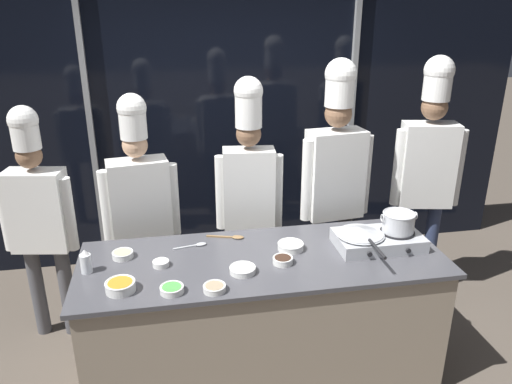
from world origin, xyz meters
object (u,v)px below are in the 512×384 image
prep_bowl_carrots (120,286)px  prep_bowl_noodles (291,246)px  chef_head (38,210)px  chef_pastry (335,171)px  frying_pan (361,232)px  serving_spoon_solid (233,237)px  prep_bowl_scallions (172,289)px  serving_spoon_slotted (196,245)px  prep_bowl_soy_glaze (283,260)px  squeeze_bottle_clear (86,262)px  chef_line (249,183)px  prep_bowl_ginger (123,254)px  chef_sous (140,200)px  prep_bowl_bean_sprouts (243,269)px  chef_apprentice (427,162)px  prep_bowl_onion (161,263)px  stock_pot (398,222)px  prep_bowl_mushrooms (214,288)px  portable_stove (378,240)px

prep_bowl_carrots → prep_bowl_noodles: bearing=16.3°
chef_head → chef_pastry: bearing=-171.3°
frying_pan → serving_spoon_solid: frying_pan is taller
prep_bowl_scallions → serving_spoon_slotted: bearing=72.2°
prep_bowl_soy_glaze → serving_spoon_solid: size_ratio=0.49×
squeeze_bottle_clear → chef_pastry: 1.90m
chef_line → prep_bowl_ginger: bearing=38.9°
chef_sous → prep_bowl_bean_sprouts: bearing=115.5°
prep_bowl_scallions → chef_apprentice: 2.35m
squeeze_bottle_clear → prep_bowl_onion: bearing=-0.5°
serving_spoon_slotted → stock_pot: bearing=-9.5°
prep_bowl_onion → prep_bowl_bean_sprouts: bearing=-19.1°
prep_bowl_noodles → chef_apprentice: (1.30, 0.69, 0.28)m
prep_bowl_soy_glaze → squeeze_bottle_clear: bearing=174.9°
chef_pastry → stock_pot: bearing=101.2°
prep_bowl_ginger → prep_bowl_bean_sprouts: bearing=-23.9°
prep_bowl_carrots → chef_pastry: size_ratio=0.08×
prep_bowl_scallions → prep_bowl_bean_sprouts: size_ratio=0.85×
prep_bowl_scallions → prep_bowl_carrots: (-0.28, 0.07, 0.01)m
stock_pot → serving_spoon_solid: size_ratio=0.92×
prep_bowl_scallions → chef_pastry: bearing=37.9°
prep_bowl_scallions → prep_bowl_soy_glaze: 0.71m
prep_bowl_soy_glaze → chef_apprentice: chef_apprentice is taller
frying_pan → chef_pastry: size_ratio=0.26×
chef_line → chef_pastry: chef_pastry is taller
squeeze_bottle_clear → prep_bowl_onion: size_ratio=1.48×
squeeze_bottle_clear → prep_bowl_noodles: 1.27m
chef_head → chef_sous: bearing=-169.0°
prep_bowl_mushrooms → prep_bowl_ginger: bearing=137.4°
chef_sous → chef_apprentice: bearing=171.6°
serving_spoon_slotted → chef_line: chef_line is taller
prep_bowl_ginger → chef_pastry: 1.67m
prep_bowl_mushrooms → prep_bowl_noodles: prep_bowl_noodles is taller
frying_pan → prep_bowl_onion: bearing=-179.9°
prep_bowl_onion → prep_bowl_noodles: (0.83, 0.07, 0.01)m
portable_stove → chef_sous: 1.72m
portable_stove → serving_spoon_solid: bearing=162.4°
prep_bowl_bean_sprouts → chef_pastry: (0.85, 0.84, 0.28)m
prep_bowl_ginger → serving_spoon_slotted: bearing=8.9°
prep_bowl_carrots → prep_bowl_mushrooms: 0.53m
prep_bowl_bean_sprouts → chef_sous: (-0.62, 0.90, 0.13)m
prep_bowl_bean_sprouts → prep_bowl_noodles: (0.35, 0.23, 0.00)m
serving_spoon_solid → frying_pan: bearing=-20.5°
prep_bowl_mushrooms → portable_stove: bearing=17.0°
chef_pastry → chef_head: bearing=-7.7°
frying_pan → squeeze_bottle_clear: 1.72m
prep_bowl_bean_sprouts → serving_spoon_slotted: bearing=122.6°
frying_pan → prep_bowl_soy_glaze: bearing=-169.1°
prep_bowl_carrots → chef_line: chef_line is taller
prep_bowl_ginger → portable_stove: bearing=-5.0°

